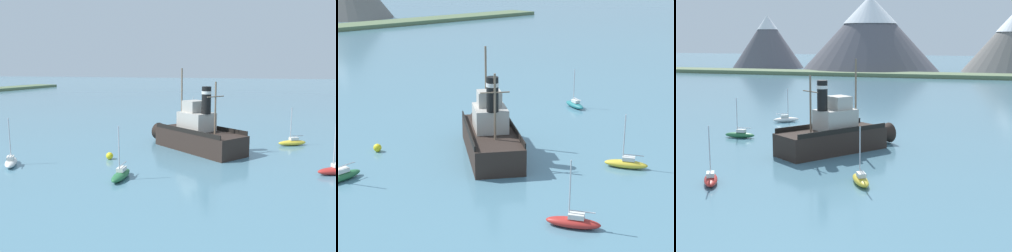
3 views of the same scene
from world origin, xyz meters
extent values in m
plane|color=teal|center=(0.00, 0.00, 0.00)|extent=(600.00, 600.00, 0.00)
cone|color=#56545B|center=(-73.22, 138.43, 10.48)|extent=(28.40, 28.40, 20.95)
cone|color=white|center=(-73.22, 138.43, 18.12)|extent=(8.20, 8.20, 5.76)
cone|color=#56545B|center=(-29.15, 130.63, 13.44)|extent=(50.11, 50.11, 26.88)
cone|color=white|center=(-29.15, 130.63, 21.97)|extent=(19.41, 19.41, 9.92)
cube|color=#5B704C|center=(0.00, 108.72, 0.60)|extent=(240.00, 12.00, 1.20)
cube|color=#2D231E|center=(-0.47, -0.32, 1.20)|extent=(10.52, 12.34, 2.40)
cone|color=#2D231E|center=(3.68, 5.56, 1.20)|extent=(3.31, 3.32, 2.35)
cube|color=#B2ADA3|center=(-0.18, 0.09, 3.50)|extent=(4.76, 5.00, 2.20)
cube|color=#B2ADA3|center=(0.10, 0.50, 5.30)|extent=(2.95, 2.90, 1.40)
cylinder|color=black|center=(-1.16, -1.30, 6.20)|extent=(1.10, 1.10, 3.20)
cylinder|color=silver|center=(-1.16, -1.30, 7.10)|extent=(1.16, 1.16, 0.35)
cylinder|color=#75604C|center=(1.43, 2.38, 6.15)|extent=(0.20, 0.20, 7.50)
cylinder|color=#75604C|center=(-2.03, -2.52, 5.40)|extent=(0.20, 0.20, 6.00)
cylinder|color=#75604C|center=(-2.03, -2.52, 6.72)|extent=(2.19, 1.60, 0.12)
cube|color=black|center=(-2.23, 0.93, 2.65)|extent=(6.68, 9.38, 0.50)
cube|color=black|center=(1.29, -1.56, 2.65)|extent=(6.68, 9.38, 0.50)
ellipsoid|color=#B22823|center=(-6.44, -14.84, 0.35)|extent=(2.85, 3.84, 0.70)
cube|color=silver|center=(-6.34, -15.02, 0.88)|extent=(1.10, 1.27, 0.36)
cylinder|color=#B7B7BC|center=(-6.59, -14.58, 2.80)|extent=(0.10, 0.10, 4.20)
cylinder|color=#B7B7BC|center=(-6.14, -15.36, 1.25)|extent=(0.97, 1.60, 0.08)
ellipsoid|color=gold|center=(5.71, -11.31, 0.35)|extent=(2.77, 3.87, 0.70)
cube|color=silver|center=(5.81, -11.49, 0.88)|extent=(1.08, 1.27, 0.36)
cylinder|color=#B7B7BC|center=(5.57, -11.05, 2.80)|extent=(0.10, 0.10, 4.20)
cylinder|color=#B7B7BC|center=(6.00, -11.84, 1.25)|extent=(0.92, 1.62, 0.08)
ellipsoid|color=white|center=(-13.08, 16.63, 0.35)|extent=(3.76, 3.05, 0.70)
cube|color=silver|center=(-13.25, 16.51, 0.88)|extent=(1.27, 1.15, 0.36)
cylinder|color=#B7B7BC|center=(-12.84, 16.80, 2.80)|extent=(0.10, 0.10, 4.20)
cylinder|color=#B7B7BC|center=(-13.58, 16.29, 1.25)|extent=(1.53, 1.08, 0.08)
ellipsoid|color=#286B3D|center=(-13.80, 3.95, 0.35)|extent=(3.88, 1.40, 0.70)
cube|color=silver|center=(-13.60, 3.97, 0.88)|extent=(1.15, 0.73, 0.36)
cylinder|color=#B7B7BC|center=(-14.10, 3.93, 2.80)|extent=(0.10, 0.10, 4.20)
cylinder|color=#B7B7BC|center=(-13.20, 4.00, 1.25)|extent=(1.80, 0.23, 0.08)
sphere|color=yellow|center=(-7.72, 8.10, 0.39)|extent=(0.78, 0.78, 0.78)
camera|label=1|loc=(-42.09, -9.35, 9.97)|focal=38.00mm
camera|label=2|loc=(-32.17, -34.09, 17.01)|focal=55.00mm
camera|label=3|loc=(16.55, -51.71, 12.22)|focal=55.00mm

